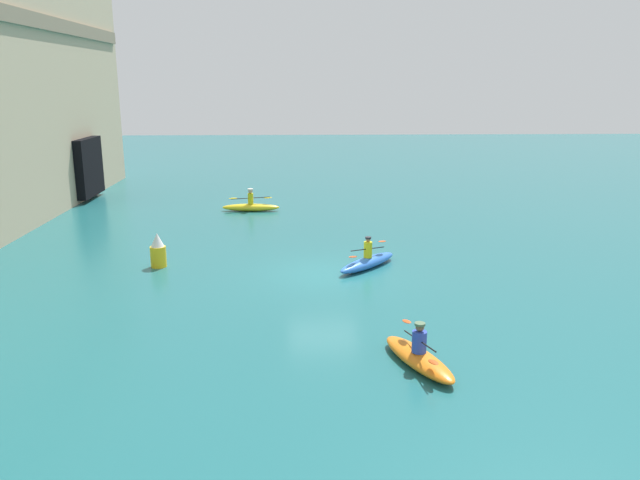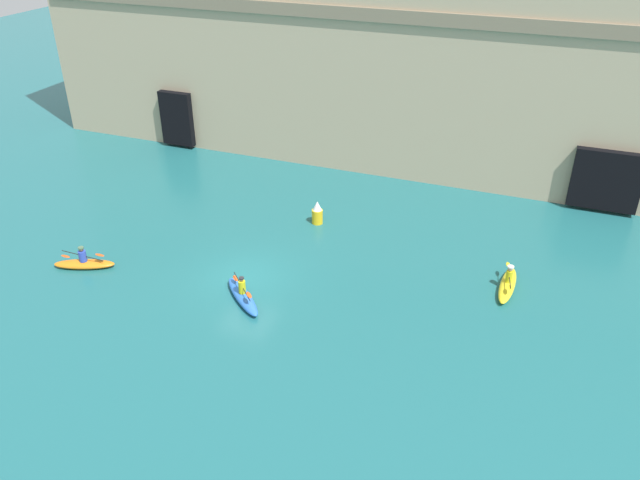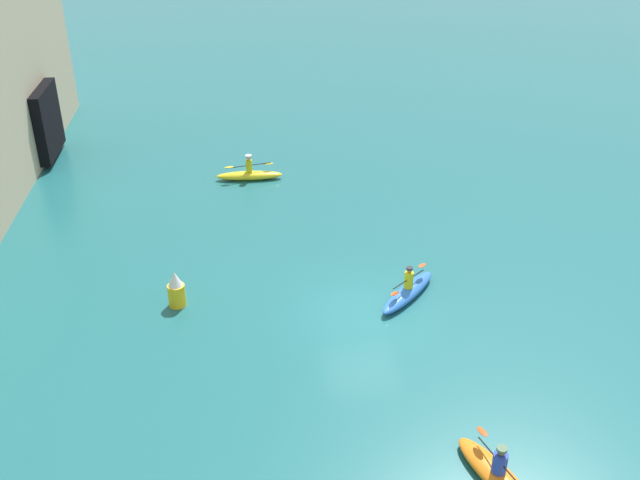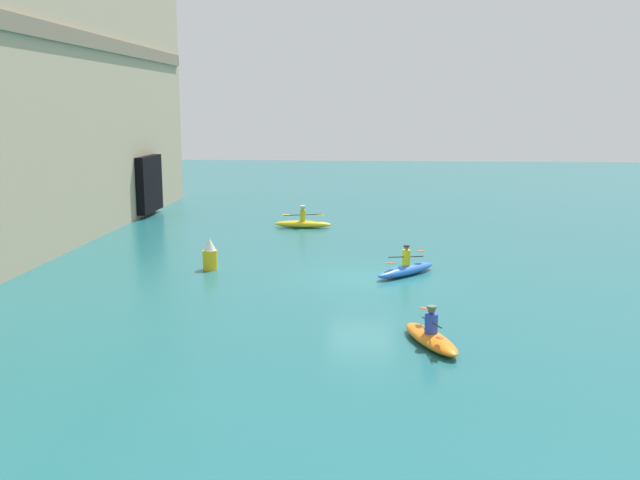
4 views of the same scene
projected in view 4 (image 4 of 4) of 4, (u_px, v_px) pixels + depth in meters
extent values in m
plane|color=#1E6066|center=(362.00, 279.00, 26.92)|extent=(120.00, 120.00, 0.00)
cube|color=#7C6E59|center=(23.00, 25.00, 27.36)|extent=(43.57, 0.24, 0.72)
cube|color=black|center=(148.00, 184.00, 42.40)|extent=(3.58, 0.70, 3.32)
ellipsoid|color=blue|center=(406.00, 270.00, 27.46)|extent=(2.78, 2.61, 0.40)
cylinder|color=gold|center=(406.00, 258.00, 27.37)|extent=(0.31, 0.31, 0.59)
sphere|color=#9E704C|center=(406.00, 248.00, 27.30)|extent=(0.18, 0.18, 0.18)
cylinder|color=#232328|center=(406.00, 246.00, 27.28)|extent=(0.23, 0.23, 0.06)
cylinder|color=black|center=(406.00, 257.00, 27.36)|extent=(1.50, 1.41, 0.29)
ellipsoid|color=#D84C19|center=(391.00, 263.00, 26.79)|extent=(0.45, 0.43, 0.10)
ellipsoid|color=#D84C19|center=(421.00, 251.00, 27.93)|extent=(0.45, 0.43, 0.10)
ellipsoid|color=orange|center=(431.00, 339.00, 19.40)|extent=(2.93, 1.73, 0.35)
cylinder|color=#2D47B7|center=(431.00, 323.00, 19.32)|extent=(0.36, 0.36, 0.53)
sphere|color=brown|center=(432.00, 310.00, 19.25)|extent=(0.21, 0.21, 0.21)
cylinder|color=#4C6B4C|center=(432.00, 307.00, 19.23)|extent=(0.26, 0.26, 0.06)
cylinder|color=black|center=(431.00, 322.00, 19.31)|extent=(2.03, 0.39, 0.36)
ellipsoid|color=#D84C19|center=(440.00, 338.00, 18.45)|extent=(0.47, 0.25, 0.12)
ellipsoid|color=#D84C19|center=(423.00, 308.00, 20.17)|extent=(0.47, 0.25, 0.12)
ellipsoid|color=yellow|center=(303.00, 224.00, 38.24)|extent=(0.74, 3.06, 0.39)
cylinder|color=gold|center=(303.00, 215.00, 38.16)|extent=(0.29, 0.29, 0.57)
sphere|color=tan|center=(303.00, 208.00, 38.08)|extent=(0.24, 0.24, 0.24)
cylinder|color=silver|center=(303.00, 206.00, 38.06)|extent=(0.30, 0.30, 0.06)
cylinder|color=black|center=(303.00, 215.00, 38.15)|extent=(0.39, 2.06, 0.08)
ellipsoid|color=yellow|center=(286.00, 215.00, 38.06)|extent=(0.25, 0.47, 0.06)
ellipsoid|color=yellow|center=(320.00, 215.00, 38.24)|extent=(0.25, 0.47, 0.06)
cylinder|color=yellow|center=(210.00, 260.00, 28.42)|extent=(0.58, 0.58, 0.78)
cone|color=white|center=(210.00, 244.00, 28.30)|extent=(0.49, 0.49, 0.50)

